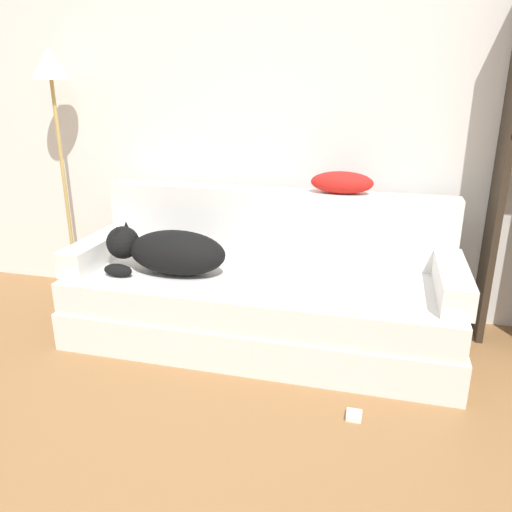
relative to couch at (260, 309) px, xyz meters
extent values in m
cube|color=silver|center=(-0.17, 0.58, 1.15)|extent=(7.43, 0.06, 2.70)
cube|color=silver|center=(0.00, 0.00, -0.09)|extent=(2.16, 0.84, 0.22)
cube|color=silver|center=(0.00, -0.01, 0.11)|extent=(2.12, 0.80, 0.18)
cube|color=silver|center=(0.00, 0.35, 0.41)|extent=(2.12, 0.15, 0.42)
cube|color=silver|center=(-1.01, -0.01, 0.28)|extent=(0.15, 0.65, 0.15)
cube|color=silver|center=(1.01, -0.01, 0.28)|extent=(0.15, 0.65, 0.15)
ellipsoid|color=black|center=(-0.46, -0.08, 0.33)|extent=(0.56, 0.29, 0.25)
sphere|color=black|center=(-0.79, -0.08, 0.36)|extent=(0.19, 0.19, 0.19)
cone|color=black|center=(-0.79, -0.14, 0.43)|extent=(0.07, 0.07, 0.09)
cone|color=black|center=(-0.79, -0.03, 0.43)|extent=(0.07, 0.07, 0.09)
ellipsoid|color=black|center=(-0.77, -0.21, 0.24)|extent=(0.17, 0.07, 0.08)
cube|color=silver|center=(0.10, -0.09, 0.21)|extent=(0.35, 0.22, 0.02)
ellipsoid|color=red|center=(0.40, 0.33, 0.69)|extent=(0.36, 0.16, 0.13)
cube|color=#2D2319|center=(1.24, 0.40, 0.75)|extent=(0.04, 0.26, 1.88)
cylinder|color=tan|center=(-1.44, 0.33, -0.18)|extent=(0.21, 0.21, 0.02)
cylinder|color=tan|center=(-1.44, 0.33, 0.54)|extent=(0.02, 0.02, 1.42)
cone|color=silver|center=(-1.44, 0.33, 1.34)|extent=(0.24, 0.24, 0.19)
cube|color=silver|center=(0.59, -0.61, -0.18)|extent=(0.07, 0.07, 0.03)
camera|label=1|loc=(0.64, -2.54, 1.22)|focal=35.00mm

